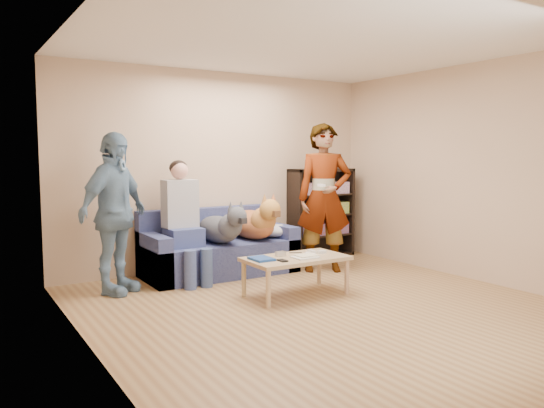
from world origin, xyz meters
TOP-DOWN VIEW (x-y plane):
  - ground at (0.00, 0.00)m, footprint 5.00×5.00m
  - ceiling at (0.00, 0.00)m, footprint 5.00×5.00m
  - wall_back at (0.00, 2.50)m, footprint 4.50×0.00m
  - wall_left at (-2.25, 0.00)m, footprint 0.00×5.00m
  - wall_right at (2.25, 0.00)m, footprint 0.00×5.00m
  - blanket at (0.54, 1.97)m, footprint 0.46×0.39m
  - person_standing_right at (0.99, 1.52)m, footprint 0.83×0.72m
  - person_standing_left at (-1.62, 1.83)m, footprint 1.08×0.96m
  - held_controller at (0.79, 1.32)m, footprint 0.06×0.13m
  - notebook_blue at (-0.40, 0.77)m, footprint 0.20×0.26m
  - papers at (0.05, 0.62)m, footprint 0.26×0.20m
  - magazine at (0.08, 0.64)m, footprint 0.22×0.17m
  - camera_silver at (-0.12, 0.84)m, footprint 0.11×0.06m
  - controller_a at (0.28, 0.82)m, footprint 0.04×0.13m
  - controller_b at (0.36, 0.74)m, footprint 0.09×0.06m
  - headphone_cup_a at (0.20, 0.70)m, footprint 0.07×0.07m
  - headphone_cup_b at (0.20, 0.78)m, footprint 0.07×0.07m
  - pen_orange at (-0.02, 0.56)m, footprint 0.13×0.06m
  - pen_black at (0.12, 0.90)m, footprint 0.13×0.08m
  - wallet at (-0.25, 0.60)m, footprint 0.07×0.12m
  - sofa at (-0.25, 2.10)m, footprint 1.90×0.85m
  - person_seated at (-0.76, 1.97)m, footprint 0.40×0.73m
  - dog_gray at (-0.30, 1.87)m, footprint 0.38×1.24m
  - dog_tan at (0.20, 1.93)m, footprint 0.43×1.17m
  - coffee_table at (0.00, 0.72)m, footprint 1.10×0.60m
  - bookshelf at (1.55, 2.33)m, footprint 1.00×0.34m

SIDE VIEW (x-z plane):
  - ground at x=0.00m, z-range 0.00..0.00m
  - sofa at x=-0.25m, z-range -0.13..0.69m
  - coffee_table at x=0.00m, z-range 0.16..0.58m
  - pen_orange at x=-0.02m, z-range 0.42..0.43m
  - pen_black at x=0.12m, z-range 0.42..0.43m
  - papers at x=0.05m, z-range 0.42..0.43m
  - wallet at x=-0.25m, z-range 0.42..0.43m
  - headphone_cup_a at x=0.20m, z-range 0.42..0.44m
  - headphone_cup_b at x=0.20m, z-range 0.42..0.44m
  - notebook_blue at x=-0.40m, z-range 0.42..0.45m
  - controller_a at x=0.28m, z-range 0.42..0.45m
  - controller_b at x=0.36m, z-range 0.42..0.45m
  - magazine at x=0.08m, z-range 0.43..0.45m
  - camera_silver at x=-0.12m, z-range 0.42..0.47m
  - blanket at x=0.54m, z-range 0.43..0.59m
  - dog_gray at x=-0.30m, z-range 0.34..0.90m
  - dog_tan at x=0.20m, z-range 0.34..0.95m
  - bookshelf at x=1.55m, z-range 0.03..1.33m
  - person_seated at x=-0.76m, z-range 0.04..1.51m
  - person_standing_left at x=-1.62m, z-range 0.00..1.76m
  - person_standing_right at x=0.99m, z-range 0.00..1.91m
  - held_controller at x=0.79m, z-range 1.12..1.15m
  - wall_back at x=0.00m, z-range -0.95..3.55m
  - wall_left at x=-2.25m, z-range -1.20..3.80m
  - wall_right at x=2.25m, z-range -1.20..3.80m
  - ceiling at x=0.00m, z-range 2.60..2.60m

